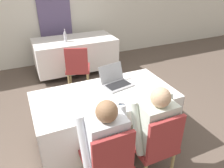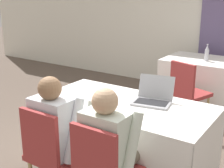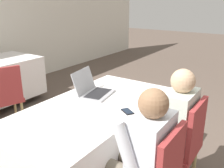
% 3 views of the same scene
% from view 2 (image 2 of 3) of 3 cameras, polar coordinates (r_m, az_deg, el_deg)
% --- Properties ---
extents(wall_back, '(12.00, 0.06, 2.70)m').
position_cam_2_polar(wall_back, '(5.87, 19.24, 11.34)').
color(wall_back, silver).
rests_on(wall_back, ground_plane).
extents(curtain_panel, '(0.75, 0.04, 2.65)m').
position_cam_2_polar(curtain_panel, '(5.80, 19.56, 11.00)').
color(curtain_panel, slate).
rests_on(curtain_panel, ground_plane).
extents(conference_table_near, '(1.74, 0.89, 0.76)m').
position_cam_2_polar(conference_table_near, '(3.15, 2.21, -6.50)').
color(conference_table_near, white).
rests_on(conference_table_near, ground_plane).
extents(conference_table_far, '(1.74, 0.89, 0.76)m').
position_cam_2_polar(conference_table_far, '(5.18, 19.17, 2.01)').
color(conference_table_far, white).
rests_on(conference_table_far, ground_plane).
extents(laptop, '(0.41, 0.39, 0.25)m').
position_cam_2_polar(laptop, '(3.10, 7.50, -2.57)').
color(laptop, '#99999E').
rests_on(laptop, conference_table_near).
extents(cell_phone, '(0.13, 0.14, 0.01)m').
position_cam_2_polar(cell_phone, '(2.79, -0.32, -5.61)').
color(cell_phone, black).
rests_on(cell_phone, conference_table_near).
extents(paper_beside_laptop, '(0.25, 0.32, 0.00)m').
position_cam_2_polar(paper_beside_laptop, '(2.96, 14.29, -4.89)').
color(paper_beside_laptop, white).
rests_on(paper_beside_laptop, conference_table_near).
extents(water_bottle, '(0.06, 0.06, 0.26)m').
position_cam_2_polar(water_bottle, '(5.08, 16.94, 5.37)').
color(water_bottle, '#B7B7C1').
rests_on(water_bottle, conference_table_far).
extents(chair_near_left, '(0.44, 0.44, 0.89)m').
position_cam_2_polar(chair_near_left, '(2.82, -11.03, -11.87)').
color(chair_near_left, tan).
rests_on(chair_near_left, ground_plane).
extents(chair_far_spare, '(0.56, 0.56, 0.89)m').
position_cam_2_polar(chair_far_spare, '(4.46, 13.63, -1.06)').
color(chair_far_spare, tan).
rests_on(chair_far_spare, ground_plane).
extents(person_checkered_shirt, '(0.50, 0.52, 1.15)m').
position_cam_2_polar(person_checkered_shirt, '(2.81, -9.74, -8.21)').
color(person_checkered_shirt, '#665B4C').
rests_on(person_checkered_shirt, ground_plane).
extents(person_white_shirt, '(0.50, 0.52, 1.15)m').
position_cam_2_polar(person_white_shirt, '(2.50, -0.22, -11.37)').
color(person_white_shirt, '#665B4C').
rests_on(person_white_shirt, ground_plane).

